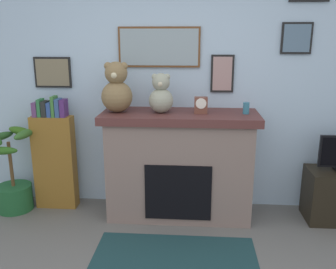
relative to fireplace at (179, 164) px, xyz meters
name	(u,v)px	position (x,y,z in m)	size (l,w,h in m)	color
back_wall	(176,87)	(-0.06, 0.34, 0.75)	(5.20, 0.15, 2.60)	silver
fireplace	(179,164)	(0.00, 0.00, 0.00)	(1.55, 0.62, 1.09)	gray
bookshelf	(55,158)	(-1.35, 0.08, 0.01)	(0.43, 0.16, 1.23)	olive
potted_plant	(13,182)	(-1.78, -0.05, -0.23)	(0.52, 0.52, 0.90)	#1E592D
area_rug	(174,267)	(0.00, -0.96, -0.55)	(1.40, 1.00, 0.01)	#1A393D
candle_jar	(246,108)	(0.64, -0.02, 0.60)	(0.06, 0.06, 0.11)	teal
mantel_clock	(201,105)	(0.21, -0.02, 0.62)	(0.13, 0.10, 0.16)	brown
teddy_bear_grey	(117,90)	(-0.62, -0.02, 0.76)	(0.31, 0.31, 0.50)	olive
teddy_bear_tan	(161,95)	(-0.18, -0.02, 0.72)	(0.24, 0.24, 0.39)	#9A9E88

